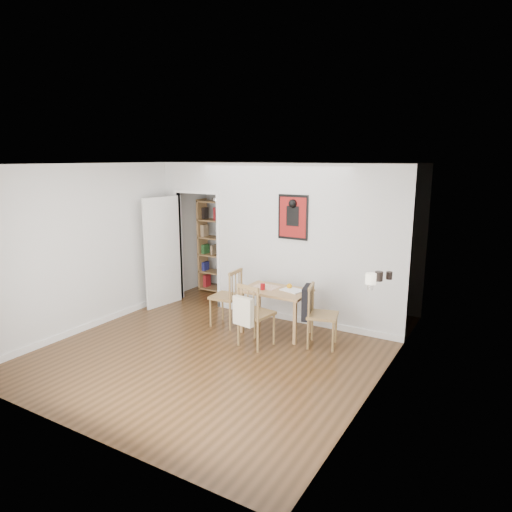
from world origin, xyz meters
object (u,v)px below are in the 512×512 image
Objects in this scene: orange_fruit at (289,286)px; notebook at (292,290)px; ceramic_jar_b at (389,275)px; chair_left at (226,297)px; mantel_lamp at (371,280)px; chair_right at (321,315)px; fireplace at (380,325)px; bookshelf at (217,247)px; dining_table at (276,295)px; ceramic_jar_a at (379,276)px; chair_front at (256,314)px; red_glass at (263,286)px.

orange_fruit is 0.26× the size of notebook.
chair_left is at bearing 177.40° from ceramic_jar_b.
notebook is 1.63× the size of mantel_lamp.
chair_right is 1.02m from fireplace.
bookshelf reaches higher than mantel_lamp.
chair_right is (0.81, -0.13, -0.14)m from dining_table.
ceramic_jar_b reaches higher than orange_fruit.
chair_right is at bearing 173.28° from ceramic_jar_b.
mantel_lamp is 1.61× the size of ceramic_jar_a.
bookshelf is 4.40m from mantel_lamp.
chair_left reaches higher than chair_front.
chair_right reaches higher than notebook.
fireplace is 0.75m from mantel_lamp.
bookshelf reaches higher than red_glass.
mantel_lamp is (1.54, -0.98, 0.54)m from orange_fruit.
fireplace reaches higher than red_glass.
fireplace reaches higher than chair_front.
ceramic_jar_b is at bearing 87.35° from fireplace.
fireplace is at bearing -22.14° from orange_fruit.
dining_table is 5.21× the size of mantel_lamp.
mantel_lamp is (3.77, -2.24, 0.36)m from bookshelf.
dining_table is at bearing 170.81° from chair_right.
orange_fruit is at bearing 157.05° from chair_right.
chair_right is 3.30m from bookshelf.
chair_front is at bearing -177.10° from fireplace.
red_glass is 0.46m from notebook.
chair_left is 2.96× the size of notebook.
red_glass is (0.67, 0.02, 0.27)m from chair_left.
ceramic_jar_a is at bearing -8.95° from red_glass.
fireplace reaches higher than chair_left.
fireplace is 0.65m from ceramic_jar_b.
ceramic_jar_a is at bearing 125.80° from fireplace.
orange_fruit is 1.67m from ceramic_jar_a.
bookshelf is at bearing 150.08° from notebook.
red_glass reaches higher than notebook.
chair_right is 0.75m from orange_fruit.
orange_fruit is (2.24, -1.26, -0.18)m from bookshelf.
bookshelf is 4.19m from ceramic_jar_b.
orange_fruit is 1.90m from mantel_lamp.
chair_front is 9.73× the size of red_glass.
red_glass is 0.79× the size of ceramic_jar_a.
red_glass is 2.08m from mantel_lamp.
ceramic_jar_b is (0.09, 0.15, -0.01)m from ceramic_jar_a.
chair_right reaches higher than orange_fruit.
red_glass is (-0.18, -0.10, 0.13)m from dining_table.
fireplace is 1.61m from notebook.
red_glass is 2.00m from ceramic_jar_b.
dining_table is 0.83m from chair_right.
orange_fruit is at bearing 36.34° from red_glass.
dining_table is at bearing 8.34° from chair_left.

